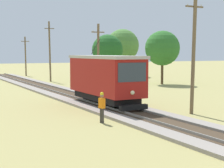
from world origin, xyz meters
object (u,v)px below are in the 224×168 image
track_worker (102,106)px  utility_pole_far (50,51)px  tree_left_near (162,48)px  utility_pole_near_tram (194,52)px  tree_right_far (107,50)px  red_tram (105,77)px  tree_right_near (123,46)px  utility_pole_distant (26,56)px  utility_pole_mid (98,57)px

track_worker → utility_pole_far: bearing=69.6°
tree_left_near → utility_pole_near_tram: bearing=-120.1°
tree_right_far → red_tram: bearing=-116.9°
utility_pole_far → track_worker: utility_pole_far is taller
track_worker → tree_right_near: tree_right_near is taller
utility_pole_distant → track_worker: (-6.59, -44.54, -2.52)m
utility_pole_distant → tree_left_near: bearing=-65.6°
utility_pole_near_tram → utility_pole_mid: bearing=90.0°
red_tram → utility_pole_far: (3.63, 24.97, 2.11)m
utility_pole_mid → tree_right_near: 25.82m
red_tram → track_worker: 6.46m
utility_pole_far → tree_left_near: size_ratio=1.23×
utility_pole_far → utility_pole_distant: utility_pole_far is taller
red_tram → utility_pole_near_tram: utility_pole_near_tram is taller
red_tram → utility_pole_near_tram: (3.63, -5.65, 1.87)m
utility_pole_near_tram → tree_right_near: (14.57, 35.87, 1.20)m
utility_pole_far → track_worker: 31.46m
utility_pole_near_tram → utility_pole_distant: utility_pole_near_tram is taller
utility_pole_near_tram → tree_right_far: size_ratio=1.20×
utility_pole_far → tree_left_near: 15.85m
utility_pole_near_tram → track_worker: (-6.59, 0.04, -3.08)m
utility_pole_near_tram → utility_pole_mid: size_ratio=1.15×
utility_pole_far → tree_right_near: (14.57, 5.25, 0.96)m
utility_pole_mid → tree_left_near: bearing=23.5°
utility_pole_far → utility_pole_distant: (0.00, 13.96, -0.79)m
utility_pole_mid → tree_left_near: size_ratio=1.01×
tree_left_near → tree_right_far: bearing=115.1°
utility_pole_mid → track_worker: utility_pole_mid is taller
tree_right_far → utility_pole_near_tram: bearing=-105.3°
utility_pole_far → tree_left_near: utility_pole_far is taller
utility_pole_distant → tree_right_far: utility_pole_distant is taller
red_tram → tree_right_near: 35.41m
utility_pole_near_tram → tree_right_far: bearing=74.7°
track_worker → tree_right_far: (14.15, 27.62, 3.42)m
red_tram → tree_right_near: (18.20, 30.22, 3.06)m
tree_right_near → tree_right_far: size_ratio=1.22×
red_tram → track_worker: red_tram is taller
utility_pole_mid → tree_right_far: bearing=59.9°
red_tram → utility_pole_distant: 39.12m
utility_pole_near_tram → utility_pole_distant: bearing=90.0°
track_worker → red_tram: bearing=54.0°
red_tram → track_worker: size_ratio=4.79×
red_tram → tree_right_near: size_ratio=1.06×
utility_pole_far → tree_left_near: (11.36, -11.06, 0.30)m
utility_pole_near_tram → utility_pole_mid: (0.00, 14.62, -0.50)m
utility_pole_far → tree_right_near: bearing=19.8°
track_worker → tree_left_near: (17.95, 19.52, 3.62)m
utility_pole_mid → tree_right_near: size_ratio=0.86×
utility_pole_far → tree_right_near: size_ratio=1.04×
utility_pole_near_tram → track_worker: utility_pole_near_tram is taller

